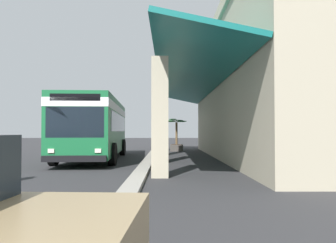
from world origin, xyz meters
TOP-DOWN VIEW (x-y plane):
  - ground at (0.00, 8.00)m, footprint 120.00×120.00m
  - curb_strip at (1.66, 3.33)m, footprint 26.78×0.50m
  - plaza_building at (1.66, 12.96)m, footprint 22.62×15.52m
  - transit_bus at (2.31, 0.37)m, footprint 11.33×3.23m
  - potted_palm at (-5.56, 4.96)m, footprint 1.88×1.72m

SIDE VIEW (x-z plane):
  - ground at x=0.00m, z-range 0.00..0.00m
  - curb_strip at x=1.66m, z-range 0.00..0.12m
  - potted_palm at x=-5.56m, z-range -0.64..1.84m
  - transit_bus at x=2.31m, z-range 0.18..3.52m
  - plaza_building at x=1.66m, z-range 0.00..7.74m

